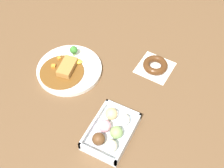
% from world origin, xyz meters
% --- Properties ---
extents(ground_plane, '(1.60, 1.60, 0.00)m').
position_xyz_m(ground_plane, '(0.00, 0.00, 0.00)').
color(ground_plane, brown).
extents(curry_plate, '(0.26, 0.26, 0.06)m').
position_xyz_m(curry_plate, '(-0.04, -0.09, 0.01)').
color(curry_plate, white).
rests_on(curry_plate, ground_plane).
extents(donut_box, '(0.20, 0.14, 0.06)m').
position_xyz_m(donut_box, '(0.14, 0.19, 0.02)').
color(donut_box, silver).
rests_on(donut_box, ground_plane).
extents(chocolate_ring_donut, '(0.14, 0.14, 0.03)m').
position_xyz_m(chocolate_ring_donut, '(-0.22, 0.21, 0.01)').
color(chocolate_ring_donut, white).
rests_on(chocolate_ring_donut, ground_plane).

